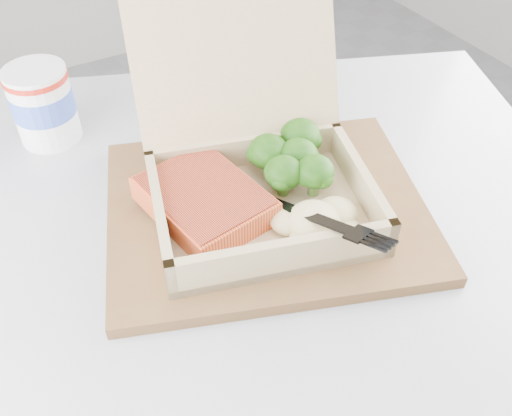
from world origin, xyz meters
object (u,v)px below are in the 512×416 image
takeout_container (253,156)px  paper_cup (43,103)px  cafe_table (270,338)px  serving_tray (266,209)px

takeout_container → paper_cup: takeout_container is taller
cafe_table → takeout_container: (0.01, 0.06, 0.25)m
cafe_table → serving_tray: serving_tray is taller
serving_tray → paper_cup: size_ratio=3.52×
cafe_table → paper_cup: paper_cup is taller
serving_tray → cafe_table: bearing=-111.2°
takeout_container → paper_cup: size_ratio=3.11×
serving_tray → takeout_container: bearing=94.6°
cafe_table → serving_tray: 0.19m
takeout_container → paper_cup: (-0.17, 0.23, -0.01)m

